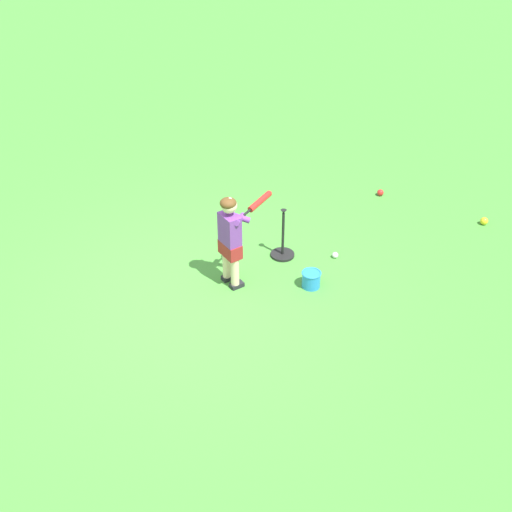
{
  "coord_description": "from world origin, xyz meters",
  "views": [
    {
      "loc": [
        4.84,
        2.81,
        4.37
      ],
      "look_at": [
        -0.44,
        0.53,
        0.45
      ],
      "focal_mm": 46.47,
      "sensor_mm": 36.0,
      "label": 1
    }
  ],
  "objects_px": {
    "child_batter": "(232,233)",
    "play_ball_center_lawn": "(484,221)",
    "play_ball_behind_batter": "(380,193)",
    "play_ball_near_batter": "(335,255)",
    "toy_bucket": "(311,279)",
    "batting_tee": "(283,248)"
  },
  "relations": [
    {
      "from": "play_ball_center_lawn",
      "to": "batting_tee",
      "type": "bearing_deg",
      "value": -51.27
    },
    {
      "from": "play_ball_behind_batter",
      "to": "play_ball_near_batter",
      "type": "height_order",
      "value": "play_ball_behind_batter"
    },
    {
      "from": "play_ball_behind_batter",
      "to": "batting_tee",
      "type": "distance_m",
      "value": 2.0
    },
    {
      "from": "play_ball_center_lawn",
      "to": "batting_tee",
      "type": "xyz_separation_m",
      "value": [
        1.66,
        -2.07,
        0.06
      ]
    },
    {
      "from": "child_batter",
      "to": "play_ball_center_lawn",
      "type": "xyz_separation_m",
      "value": [
        -2.37,
        2.38,
        -0.6
      ]
    },
    {
      "from": "toy_bucket",
      "to": "play_ball_center_lawn",
      "type": "bearing_deg",
      "value": 143.24
    },
    {
      "from": "play_ball_behind_batter",
      "to": "play_ball_near_batter",
      "type": "distance_m",
      "value": 1.68
    },
    {
      "from": "child_batter",
      "to": "play_ball_center_lawn",
      "type": "relative_size",
      "value": 11.05
    },
    {
      "from": "child_batter",
      "to": "play_ball_behind_batter",
      "type": "relative_size",
      "value": 12.29
    },
    {
      "from": "child_batter",
      "to": "play_ball_near_batter",
      "type": "height_order",
      "value": "child_batter"
    },
    {
      "from": "play_ball_near_batter",
      "to": "toy_bucket",
      "type": "bearing_deg",
      "value": -6.6
    },
    {
      "from": "play_ball_center_lawn",
      "to": "batting_tee",
      "type": "relative_size",
      "value": 0.16
    },
    {
      "from": "play_ball_behind_batter",
      "to": "batting_tee",
      "type": "bearing_deg",
      "value": -19.97
    },
    {
      "from": "play_ball_behind_batter",
      "to": "play_ball_center_lawn",
      "type": "xyz_separation_m",
      "value": [
        0.22,
        1.39,
        0.0
      ]
    },
    {
      "from": "child_batter",
      "to": "play_ball_center_lawn",
      "type": "height_order",
      "value": "child_batter"
    },
    {
      "from": "play_ball_behind_batter",
      "to": "toy_bucket",
      "type": "distance_m",
      "value": 2.32
    },
    {
      "from": "play_ball_center_lawn",
      "to": "toy_bucket",
      "type": "bearing_deg",
      "value": -36.76
    },
    {
      "from": "child_batter",
      "to": "toy_bucket",
      "type": "distance_m",
      "value": 1.02
    },
    {
      "from": "play_ball_behind_batter",
      "to": "play_ball_center_lawn",
      "type": "distance_m",
      "value": 1.41
    },
    {
      "from": "play_ball_near_batter",
      "to": "toy_bucket",
      "type": "distance_m",
      "value": 0.65
    },
    {
      "from": "play_ball_center_lawn",
      "to": "play_ball_near_batter",
      "type": "distance_m",
      "value": 2.09
    },
    {
      "from": "child_batter",
      "to": "toy_bucket",
      "type": "height_order",
      "value": "child_batter"
    }
  ]
}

